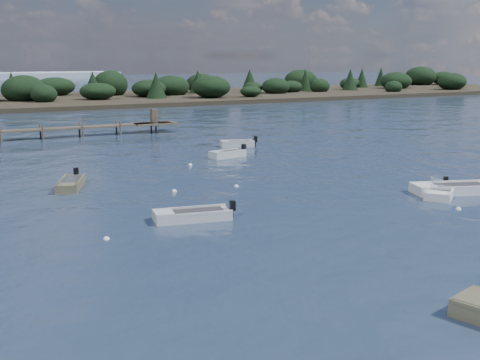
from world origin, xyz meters
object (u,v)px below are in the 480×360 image
dinghy_extra_a (71,185)px  dinghy_mid_white_b (441,193)px  dinghy_mid_grey (192,217)px  tender_far_white (228,155)px  tender_far_grey_b (237,145)px  dinghy_mid_white_a (452,190)px

dinghy_extra_a → dinghy_mid_white_b: 24.80m
dinghy_mid_grey → dinghy_mid_white_b: (16.63, -1.96, -0.01)m
tender_far_white → tender_far_grey_b: 6.51m
dinghy_mid_grey → dinghy_mid_white_a: bearing=-5.6°
dinghy_mid_white_a → tender_far_grey_b: (-3.24, 24.94, 0.01)m
dinghy_extra_a → dinghy_mid_white_b: size_ratio=1.14×
dinghy_mid_grey → dinghy_mid_white_b: size_ratio=1.10×
tender_far_white → dinghy_extra_a: bearing=-157.3°
tender_far_white → dinghy_mid_white_b: (5.74, -19.79, -0.03)m
dinghy_mid_grey → dinghy_mid_white_b: dinghy_mid_grey is taller
dinghy_mid_white_b → tender_far_grey_b: bearing=94.6°
dinghy_mid_white_b → tender_far_grey_b: 25.22m
dinghy_extra_a → dinghy_mid_grey: dinghy_extra_a is taller
dinghy_extra_a → dinghy_mid_grey: size_ratio=1.04×
dinghy_mid_white_a → dinghy_mid_white_b: (-1.21, -0.20, -0.03)m
dinghy_mid_white_a → dinghy_mid_grey: bearing=174.4°
dinghy_mid_white_a → dinghy_extra_a: 25.72m
tender_far_white → dinghy_mid_white_b: size_ratio=0.89×
dinghy_mid_white_a → tender_far_white: size_ratio=1.51×
dinghy_mid_grey → tender_far_grey_b: tender_far_grey_b is taller
dinghy_mid_white_b → tender_far_grey_b: size_ratio=1.13×
dinghy_mid_white_a → dinghy_mid_grey: (-17.83, 1.76, -0.02)m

